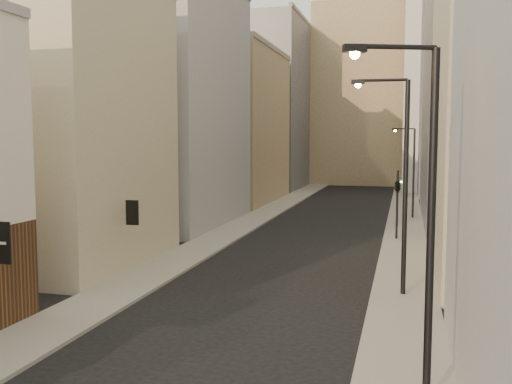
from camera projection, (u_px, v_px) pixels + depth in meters
name	position (u px, v px, depth m)	size (l,w,h in m)	color
sidewalk_left	(277.00, 207.00, 59.60)	(3.00, 140.00, 0.15)	gray
sidewalk_right	(405.00, 211.00, 56.33)	(3.00, 140.00, 0.15)	gray
left_bldg_beige	(71.00, 125.00, 32.31)	(8.00, 12.00, 16.00)	tan
left_bldg_grey	(179.00, 105.00, 47.54)	(8.00, 16.00, 20.00)	#97969B
left_bldg_tan	(240.00, 127.00, 65.01)	(8.00, 18.00, 17.00)	#927956
left_bldg_wingrid	(278.00, 106.00, 83.95)	(8.00, 20.00, 24.00)	gray
right_bldg_wingrid	(475.00, 71.00, 48.91)	(8.00, 20.00, 26.00)	gray
clock_tower	(360.00, 74.00, 92.20)	(14.00, 14.00, 44.90)	#927956
white_tower	(436.00, 53.00, 75.86)	(8.00, 8.00, 41.50)	silver
streetlamp_near	(422.00, 207.00, 14.76)	(2.39, 1.09, 9.60)	black
streetlamp_mid	(400.00, 174.00, 25.67)	(2.60, 0.40, 9.91)	black
streetlamp_far	(411.00, 167.00, 50.89)	(2.04, 0.90, 8.15)	black
traffic_light_right	(398.00, 186.00, 40.16)	(0.78, 0.78, 5.00)	black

